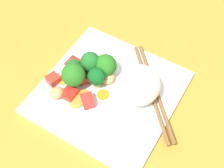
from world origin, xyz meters
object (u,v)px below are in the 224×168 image
(square_plate, at_px, (109,93))
(rice_mound, at_px, (139,85))
(chopstick_pair, at_px, (153,91))
(broccoli_floret_3, at_px, (90,62))
(carrot_slice_3, at_px, (103,95))

(square_plate, relative_size, rice_mound, 3.10)
(square_plate, height_order, chopstick_pair, chopstick_pair)
(square_plate, bearing_deg, broccoli_floret_3, -111.53)
(rice_mound, distance_m, broccoli_floret_3, 0.11)
(broccoli_floret_3, bearing_deg, chopstick_pair, 98.29)
(square_plate, xyz_separation_m, chopstick_pair, (-0.04, 0.08, 0.01))
(broccoli_floret_3, xyz_separation_m, carrot_slice_3, (0.04, 0.05, -0.03))
(broccoli_floret_3, distance_m, chopstick_pair, 0.14)
(broccoli_floret_3, height_order, chopstick_pair, broccoli_floret_3)
(carrot_slice_3, relative_size, chopstick_pair, 0.12)
(square_plate, distance_m, carrot_slice_3, 0.02)
(chopstick_pair, bearing_deg, broccoli_floret_3, 56.93)
(carrot_slice_3, xyz_separation_m, chopstick_pair, (-0.06, 0.09, 0.00))
(rice_mound, relative_size, chopstick_pair, 0.45)
(broccoli_floret_3, distance_m, carrot_slice_3, 0.07)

